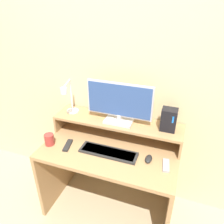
# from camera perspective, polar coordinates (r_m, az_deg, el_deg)

# --- Properties ---
(wall_back) EXTENTS (6.00, 0.05, 2.50)m
(wall_back) POSITION_cam_1_polar(r_m,az_deg,el_deg) (1.87, 3.14, 10.42)
(wall_back) COLOR beige
(wall_back) RESTS_ON ground_plane
(desk) EXTENTS (1.12, 0.63, 0.70)m
(desk) POSITION_cam_1_polar(r_m,az_deg,el_deg) (1.97, -0.54, -14.20)
(desk) COLOR #A87F51
(desk) RESTS_ON ground_plane
(monitor_shelf) EXTENTS (1.12, 0.27, 0.17)m
(monitor_shelf) POSITION_cam_1_polar(r_m,az_deg,el_deg) (1.90, 1.32, -2.92)
(monitor_shelf) COLOR #A87F51
(monitor_shelf) RESTS_ON desk
(monitor) EXTENTS (0.56, 0.16, 0.35)m
(monitor) POSITION_cam_1_polar(r_m,az_deg,el_deg) (1.79, 1.89, 2.41)
(monitor) COLOR #BCBCC1
(monitor) RESTS_ON monitor_shelf
(desk_lamp) EXTENTS (0.13, 0.26, 0.32)m
(desk_lamp) POSITION_cam_1_polar(r_m,az_deg,el_deg) (1.93, -11.17, 3.15)
(desk_lamp) COLOR silver
(desk_lamp) RESTS_ON monitor_shelf
(router_dock) EXTENTS (0.12, 0.10, 0.18)m
(router_dock) POSITION_cam_1_polar(r_m,az_deg,el_deg) (1.77, 14.62, -1.94)
(router_dock) COLOR black
(router_dock) RESTS_ON monitor_shelf
(keyboard) EXTENTS (0.47, 0.14, 0.02)m
(keyboard) POSITION_cam_1_polar(r_m,az_deg,el_deg) (1.78, -0.96, -10.45)
(keyboard) COLOR #282828
(keyboard) RESTS_ON desk
(mouse) EXTENTS (0.05, 0.10, 0.03)m
(mouse) POSITION_cam_1_polar(r_m,az_deg,el_deg) (1.73, 9.54, -11.96)
(mouse) COLOR black
(mouse) RESTS_ON desk
(remote_control) EXTENTS (0.08, 0.16, 0.02)m
(remote_control) POSITION_cam_1_polar(r_m,az_deg,el_deg) (1.89, -11.47, -8.51)
(remote_control) COLOR black
(remote_control) RESTS_ON desk
(remote_secondary) EXTENTS (0.06, 0.14, 0.02)m
(remote_secondary) POSITION_cam_1_polar(r_m,az_deg,el_deg) (1.71, 13.92, -13.38)
(remote_secondary) COLOR #99999E
(remote_secondary) RESTS_ON desk
(mug) EXTENTS (0.08, 0.08, 0.10)m
(mug) POSITION_cam_1_polar(r_m,az_deg,el_deg) (1.92, -16.06, -6.90)
(mug) COLOR #9E332D
(mug) RESTS_ON desk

